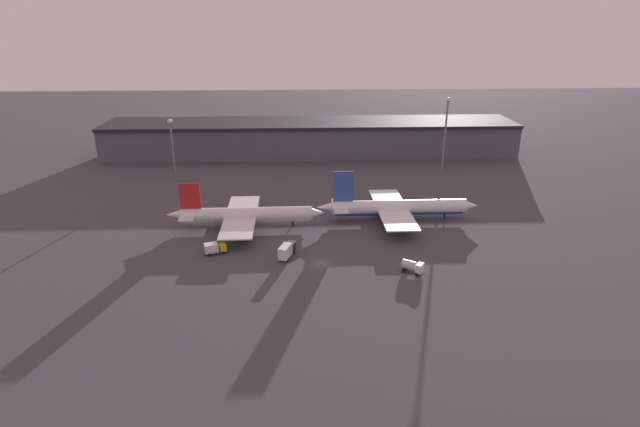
{
  "coord_description": "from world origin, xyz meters",
  "views": [
    {
      "loc": [
        -4.66,
        -106.14,
        55.33
      ],
      "look_at": [
        0.41,
        17.54,
        6.0
      ],
      "focal_mm": 28.0,
      "sensor_mm": 36.0,
      "label": 1
    }
  ],
  "objects_px": {
    "airplane_1": "(397,208)",
    "service_vehicle_2": "(287,250)",
    "airplane_0": "(245,215)",
    "service_vehicle_0": "(412,266)",
    "service_vehicle_1": "(214,248)"
  },
  "relations": [
    {
      "from": "airplane_0",
      "to": "service_vehicle_0",
      "type": "height_order",
      "value": "airplane_0"
    },
    {
      "from": "airplane_0",
      "to": "service_vehicle_1",
      "type": "relative_size",
      "value": 7.74
    },
    {
      "from": "airplane_1",
      "to": "service_vehicle_2",
      "type": "height_order",
      "value": "airplane_1"
    },
    {
      "from": "service_vehicle_1",
      "to": "service_vehicle_2",
      "type": "bearing_deg",
      "value": -26.63
    },
    {
      "from": "airplane_1",
      "to": "service_vehicle_2",
      "type": "distance_m",
      "value": 39.17
    },
    {
      "from": "service_vehicle_1",
      "to": "service_vehicle_2",
      "type": "xyz_separation_m",
      "value": [
        18.02,
        -2.79,
        0.39
      ]
    },
    {
      "from": "service_vehicle_0",
      "to": "service_vehicle_1",
      "type": "bearing_deg",
      "value": -160.4
    },
    {
      "from": "airplane_1",
      "to": "service_vehicle_2",
      "type": "xyz_separation_m",
      "value": [
        -31.39,
        -23.36,
        -1.68
      ]
    },
    {
      "from": "service_vehicle_0",
      "to": "airplane_0",
      "type": "bearing_deg",
      "value": 178.64
    },
    {
      "from": "service_vehicle_2",
      "to": "airplane_1",
      "type": "bearing_deg",
      "value": -33.82
    },
    {
      "from": "airplane_0",
      "to": "service_vehicle_2",
      "type": "distance_m",
      "value": 23.06
    },
    {
      "from": "airplane_1",
      "to": "service_vehicle_0",
      "type": "height_order",
      "value": "airplane_1"
    },
    {
      "from": "service_vehicle_1",
      "to": "service_vehicle_0",
      "type": "bearing_deg",
      "value": -31.77
    },
    {
      "from": "airplane_0",
      "to": "service_vehicle_1",
      "type": "bearing_deg",
      "value": -110.43
    },
    {
      "from": "service_vehicle_2",
      "to": "service_vehicle_0",
      "type": "bearing_deg",
      "value": -87.51
    }
  ]
}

